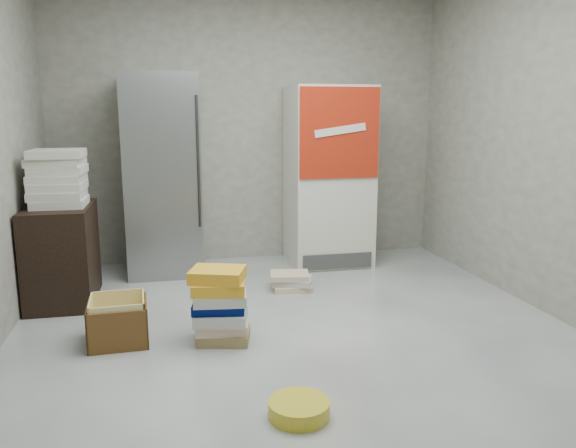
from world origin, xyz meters
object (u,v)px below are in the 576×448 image
Objects in this scene: coke_cooler at (329,176)px; wood_shelf at (62,254)px; phonebook_stack_main at (220,305)px; steel_fridge at (163,175)px; cardboard_box at (118,324)px.

wood_shelf is (-2.48, -0.72, -0.50)m from coke_cooler.
steel_fridge is at bearing 114.63° from phonebook_stack_main.
phonebook_stack_main is (-1.29, -1.85, -0.65)m from coke_cooler.
coke_cooler is at bearing 68.70° from phonebook_stack_main.
cardboard_box is (-1.98, -1.71, -0.77)m from coke_cooler.
coke_cooler is 4.41× the size of cardboard_box.
steel_fridge is 1.65m from coke_cooler.
steel_fridge is 1.23m from wood_shelf.
steel_fridge is at bearing 76.52° from cardboard_box.
wood_shelf is (-0.83, -0.73, -0.55)m from steel_fridge.
steel_fridge is at bearing 41.31° from wood_shelf.
cardboard_box is at bearing -139.16° from coke_cooler.
cardboard_box is at bearing -100.79° from steel_fridge.
wood_shelf is at bearing -163.72° from coke_cooler.
steel_fridge reaches higher than phonebook_stack_main.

